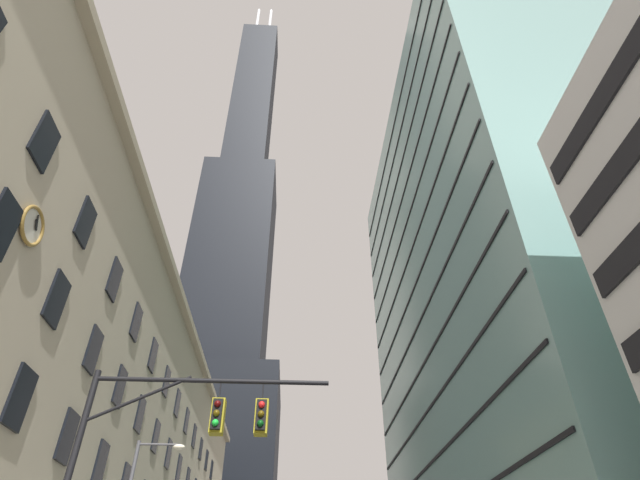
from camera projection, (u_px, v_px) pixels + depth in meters
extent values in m
cube|color=#BCAF93|center=(58.00, 453.00, 39.12)|extent=(16.74, 75.67, 24.15)
cube|color=tan|center=(190.00, 327.00, 46.41)|extent=(0.70, 75.67, 0.60)
cube|color=black|center=(20.00, 397.00, 18.23)|extent=(0.14, 1.40, 2.20)
cube|color=black|center=(67.00, 437.00, 22.20)|extent=(0.14, 1.40, 2.20)
cube|color=black|center=(100.00, 464.00, 26.17)|extent=(0.14, 1.40, 2.20)
cube|color=black|center=(3.00, 224.00, 16.82)|extent=(0.14, 1.40, 2.20)
cube|color=black|center=(57.00, 299.00, 20.78)|extent=(0.14, 1.40, 2.20)
cube|color=black|center=(93.00, 350.00, 24.75)|extent=(0.14, 1.40, 2.20)
cube|color=black|center=(120.00, 387.00, 28.72)|extent=(0.14, 1.40, 2.20)
cube|color=black|center=(140.00, 414.00, 32.68)|extent=(0.14, 1.40, 2.20)
cube|color=black|center=(156.00, 436.00, 36.65)|extent=(0.14, 1.40, 2.20)
cube|color=black|center=(168.00, 454.00, 40.62)|extent=(0.14, 1.40, 2.20)
cube|color=black|center=(179.00, 468.00, 44.59)|extent=(0.14, 1.40, 2.20)
cube|color=black|center=(188.00, 480.00, 48.55)|extent=(0.14, 1.40, 2.20)
cube|color=black|center=(44.00, 142.00, 19.37)|extent=(0.14, 1.40, 2.20)
cube|color=black|center=(85.00, 222.00, 23.33)|extent=(0.14, 1.40, 2.20)
cube|color=black|center=(114.00, 279.00, 27.30)|extent=(0.14, 1.40, 2.20)
cube|color=black|center=(136.00, 322.00, 31.27)|extent=(0.14, 1.40, 2.20)
cube|color=black|center=(153.00, 355.00, 35.23)|extent=(0.14, 1.40, 2.20)
cube|color=black|center=(166.00, 382.00, 39.20)|extent=(0.14, 1.40, 2.20)
cube|color=black|center=(177.00, 403.00, 43.17)|extent=(0.14, 1.40, 2.20)
cube|color=black|center=(186.00, 421.00, 47.14)|extent=(0.14, 1.40, 2.20)
cube|color=black|center=(194.00, 436.00, 51.10)|extent=(0.14, 1.40, 2.20)
cube|color=black|center=(201.00, 449.00, 55.07)|extent=(0.14, 1.40, 2.20)
cube|color=black|center=(206.00, 460.00, 59.04)|extent=(0.14, 1.40, 2.20)
cube|color=black|center=(211.00, 470.00, 63.01)|extent=(0.14, 1.40, 2.20)
torus|color=olive|center=(33.00, 226.00, 18.60)|extent=(0.15, 1.60, 1.60)
cylinder|color=silver|center=(32.00, 226.00, 18.59)|extent=(0.05, 1.39, 1.39)
cube|color=black|center=(36.00, 224.00, 18.77)|extent=(0.03, 0.29, 0.39)
cube|color=black|center=(37.00, 223.00, 18.86)|extent=(0.03, 0.33, 0.57)
cube|color=black|center=(231.00, 269.00, 125.50)|extent=(19.57, 19.57, 60.73)
cube|color=black|center=(253.00, 102.00, 166.98)|extent=(12.58, 12.58, 75.92)
cylinder|color=silver|center=(257.00, 25.00, 196.74)|extent=(1.20, 1.20, 22.51)
cylinder|color=silver|center=(270.00, 25.00, 196.96)|extent=(1.20, 1.20, 22.51)
cube|color=black|center=(631.00, 52.00, 17.81)|extent=(0.16, 12.70, 1.10)
cube|color=gray|center=(493.00, 292.00, 50.50)|extent=(16.65, 44.61, 56.32)
cube|color=black|center=(435.00, 459.00, 40.32)|extent=(0.12, 43.61, 0.24)
cube|color=black|center=(429.00, 410.00, 42.75)|extent=(0.12, 43.61, 0.24)
cube|color=black|center=(423.00, 366.00, 45.18)|extent=(0.12, 43.61, 0.24)
cube|color=black|center=(418.00, 327.00, 47.60)|extent=(0.12, 43.61, 0.24)
cube|color=black|center=(413.00, 291.00, 50.03)|extent=(0.12, 43.61, 0.24)
cube|color=black|center=(408.00, 259.00, 52.46)|extent=(0.12, 43.61, 0.24)
cube|color=black|center=(405.00, 230.00, 54.89)|extent=(0.12, 43.61, 0.24)
cube|color=black|center=(401.00, 203.00, 57.32)|extent=(0.12, 43.61, 0.24)
cube|color=black|center=(398.00, 178.00, 59.74)|extent=(0.12, 43.61, 0.24)
cube|color=black|center=(395.00, 155.00, 62.17)|extent=(0.12, 43.61, 0.24)
cube|color=black|center=(392.00, 134.00, 64.60)|extent=(0.12, 43.61, 0.24)
cylinder|color=black|center=(214.00, 381.00, 15.44)|extent=(7.23, 0.14, 0.14)
cylinder|color=black|center=(139.00, 399.00, 14.98)|extent=(2.97, 0.10, 1.51)
cylinder|color=black|center=(220.00, 390.00, 15.27)|extent=(0.04, 0.04, 0.60)
cube|color=black|center=(217.00, 415.00, 14.82)|extent=(0.30, 0.30, 0.90)
cube|color=olive|center=(218.00, 417.00, 14.95)|extent=(0.40, 0.40, 1.04)
sphere|color=#450808|center=(218.00, 404.00, 14.86)|extent=(0.20, 0.20, 0.20)
sphere|color=#4B3A08|center=(216.00, 413.00, 14.69)|extent=(0.20, 0.20, 0.20)
sphere|color=green|center=(215.00, 423.00, 14.52)|extent=(0.20, 0.20, 0.20)
cylinder|color=black|center=(263.00, 391.00, 15.33)|extent=(0.04, 0.04, 0.60)
cube|color=black|center=(261.00, 416.00, 14.87)|extent=(0.30, 0.30, 0.90)
cube|color=olive|center=(261.00, 417.00, 15.01)|extent=(0.40, 0.40, 1.04)
sphere|color=red|center=(262.00, 405.00, 14.92)|extent=(0.20, 0.20, 0.20)
sphere|color=#4B3A08|center=(261.00, 414.00, 14.75)|extent=(0.20, 0.20, 0.20)
sphere|color=#083D10|center=(260.00, 423.00, 14.58)|extent=(0.20, 0.20, 0.20)
cylinder|color=#47474C|center=(159.00, 444.00, 23.40)|extent=(1.92, 0.10, 0.10)
ellipsoid|color=#EFE5C6|center=(179.00, 447.00, 23.38)|extent=(0.56, 0.32, 0.24)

